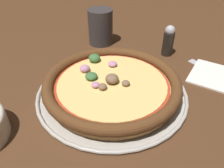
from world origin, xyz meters
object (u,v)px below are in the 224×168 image
pizza_tray (112,92)px  pizza (112,84)px  napkin (224,78)px  fork (212,71)px  drinking_cup (101,27)px  pepper_shaker (168,41)px

pizza_tray → pizza: (0.00, -0.00, 0.02)m
pizza_tray → napkin: 0.31m
napkin → fork: (0.03, -0.03, -0.00)m
napkin → pizza_tray: bearing=29.4°
pizza → drinking_cup: drinking_cup is taller
napkin → pepper_shaker: bearing=-29.1°
pizza → fork: pizza is taller
napkin → fork: napkin is taller
fork → pepper_shaker: pepper_shaker is taller
fork → drinking_cup: bearing=24.6°
pizza_tray → pizza: size_ratio=1.11×
pepper_shaker → napkin: bearing=150.9°
drinking_cup → napkin: size_ratio=0.59×
pizza → pepper_shaker: (-0.10, -0.24, 0.02)m
drinking_cup → fork: drinking_cup is taller
drinking_cup → napkin: drinking_cup is taller
drinking_cup → fork: (-0.36, 0.07, -0.06)m
pizza_tray → pizza: pizza is taller
pizza_tray → fork: 0.30m
pizza → drinking_cup: (0.12, -0.25, 0.03)m
pizza_tray → napkin: bearing=-150.6°
pepper_shaker → pizza_tray: bearing=66.9°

